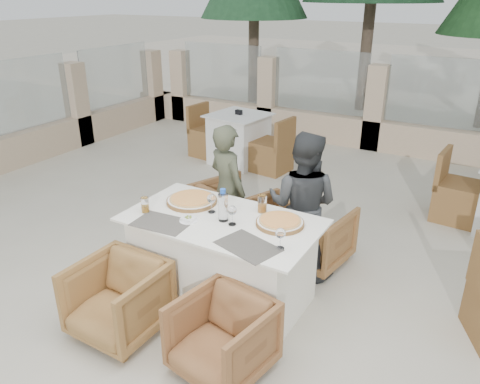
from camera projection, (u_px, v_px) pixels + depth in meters
The scene contains 23 objects.
ground at pixel (224, 290), 4.22m from camera, with size 80.00×80.00×0.00m, color beige.
sand_patch at pixel (448, 73), 15.36m from camera, with size 30.00×16.00×0.01m, color beige.
perimeter_wall_far at pixel (376, 102), 7.72m from camera, with size 10.00×0.34×1.60m, color #CBB08F, non-canonical shape.
perimeter_wall_left at pixel (25, 111), 7.16m from camera, with size 0.34×7.00×1.60m, color tan, non-canonical shape.
dining_table at pixel (222, 260), 3.97m from camera, with size 1.60×0.90×0.77m, color white, non-canonical shape.
placemat_near_left at pixel (162, 223), 3.75m from camera, with size 0.45×0.30×0.00m, color #5A554D.
placemat_near_right at pixel (248, 246), 3.41m from camera, with size 0.45×0.30×0.00m, color #534E47.
pizza_left at pixel (192, 199), 4.11m from camera, with size 0.44×0.44×0.06m, color orange.
pizza_right at pixel (280, 222), 3.72m from camera, with size 0.39×0.39×0.05m, color orange.
water_bottle at pixel (223, 205), 3.75m from camera, with size 0.08×0.08×0.28m, color #C2EAFF.
wine_glass_centre at pixel (211, 202), 3.90m from camera, with size 0.08×0.08×0.18m, color white, non-canonical shape.
wine_glass_near at pixel (232, 214), 3.70m from camera, with size 0.08×0.08×0.18m, color silver, non-canonical shape.
wine_glass_corner at pixel (280, 237), 3.35m from camera, with size 0.08×0.08×0.18m, color silver, non-canonical shape.
beer_glass_left at pixel (145, 205), 3.92m from camera, with size 0.07×0.07×0.13m, color orange.
beer_glass_right at pixel (262, 204), 3.92m from camera, with size 0.08×0.08×0.15m, color orange.
olive_dish at pixel (188, 219), 3.78m from camera, with size 0.11×0.11×0.04m, color white, non-canonical shape.
armchair_far_left at pixel (233, 213), 4.95m from camera, with size 0.70×0.72×0.65m, color brown.
armchair_far_right at pixel (314, 235), 4.56m from camera, with size 0.64×0.65×0.60m, color olive.
armchair_near_left at pixel (118, 299), 3.60m from camera, with size 0.64×0.66×0.60m, color olive.
armchair_near_right at pixel (222, 338), 3.23m from camera, with size 0.60×0.62×0.57m, color brown.
diner_left at pixel (227, 190), 4.65m from camera, with size 0.49×0.32×1.33m, color #474B37.
diner_right at pixel (302, 205), 4.26m from camera, with size 0.67×0.52×1.38m, color #36383B.
bg_table_a at pixel (239, 139), 7.21m from camera, with size 1.64×0.82×0.77m, color silver, non-canonical shape.
Camera 1 is at (1.89, -2.98, 2.49)m, focal length 35.00 mm.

